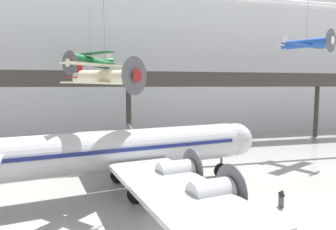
# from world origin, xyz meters

# --- Properties ---
(ground_plane) EXTENTS (260.00, 260.00, 0.00)m
(ground_plane) POSITION_xyz_m (0.00, 0.00, 0.00)
(ground_plane) COLOR #9E9B96
(hangar_back_wall) EXTENTS (140.00, 3.00, 21.94)m
(hangar_back_wall) POSITION_xyz_m (0.00, 32.28, 10.97)
(hangar_back_wall) COLOR silver
(hangar_back_wall) RESTS_ON ground
(mezzanine_walkway) EXTENTS (110.00, 3.20, 10.08)m
(mezzanine_walkway) POSITION_xyz_m (0.00, 23.40, 8.42)
(mezzanine_walkway) COLOR #38332D
(mezzanine_walkway) RESTS_ON ground
(airliner_silver_main) EXTENTS (24.51, 28.20, 9.14)m
(airliner_silver_main) POSITION_xyz_m (-2.61, 6.05, 3.32)
(airliner_silver_main) COLOR #B7BABF
(airliner_silver_main) RESTS_ON ground
(suspended_plane_green_biplane) EXTENTS (6.81, 7.21, 8.66)m
(suspended_plane_green_biplane) POSITION_xyz_m (-4.88, 21.92, 11.25)
(suspended_plane_green_biplane) COLOR #1E6B33
(suspended_plane_cream_biplane) EXTENTS (5.99, 5.95, 10.29)m
(suspended_plane_cream_biplane) POSITION_xyz_m (-3.75, 4.59, 8.89)
(suspended_plane_cream_biplane) COLOR beige
(suspended_plane_blue_trainer) EXTENTS (6.77, 5.96, 6.38)m
(suspended_plane_blue_trainer) POSITION_xyz_m (18.63, 12.72, 12.92)
(suspended_plane_blue_trainer) COLOR #1E4CAD
(stanchion_barrier) EXTENTS (0.36, 0.36, 1.08)m
(stanchion_barrier) POSITION_xyz_m (5.61, 2.78, 0.33)
(stanchion_barrier) COLOR #B2B5BA
(stanchion_barrier) RESTS_ON ground
(info_sign_pedestal) EXTENTS (0.16, 0.78, 1.24)m
(info_sign_pedestal) POSITION_xyz_m (7.67, 0.69, 0.46)
(info_sign_pedestal) COLOR #4C4C51
(info_sign_pedestal) RESTS_ON ground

